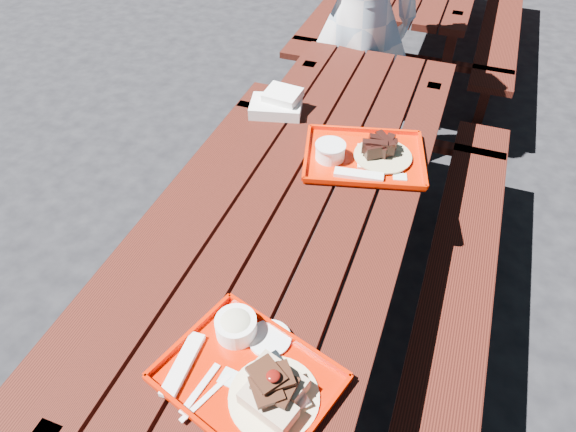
% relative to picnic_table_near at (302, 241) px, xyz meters
% --- Properties ---
extents(ground, '(60.00, 60.00, 0.00)m').
position_rel_picnic_table_near_xyz_m(ground, '(0.00, 0.00, -0.56)').
color(ground, black).
rests_on(ground, ground).
extents(picnic_table_near, '(1.41, 2.40, 0.75)m').
position_rel_picnic_table_near_xyz_m(picnic_table_near, '(0.00, 0.00, 0.00)').
color(picnic_table_near, '#39110B').
rests_on(picnic_table_near, ground).
extents(near_tray, '(0.49, 0.43, 0.13)m').
position_rel_picnic_table_near_xyz_m(near_tray, '(0.09, -0.66, 0.22)').
color(near_tray, '#C21500').
rests_on(near_tray, picnic_table_near).
extents(far_tray, '(0.51, 0.44, 0.07)m').
position_rel_picnic_table_near_xyz_m(far_tray, '(0.13, 0.30, 0.21)').
color(far_tray, red).
rests_on(far_tray, picnic_table_near).
extents(white_cloth, '(0.24, 0.20, 0.09)m').
position_rel_picnic_table_near_xyz_m(white_cloth, '(-0.29, 0.51, 0.23)').
color(white_cloth, white).
rests_on(white_cloth, picnic_table_near).
extents(person, '(0.71, 0.59, 1.69)m').
position_rel_picnic_table_near_xyz_m(person, '(-0.15, 1.34, 0.28)').
color(person, '#99B4CE').
rests_on(person, ground).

